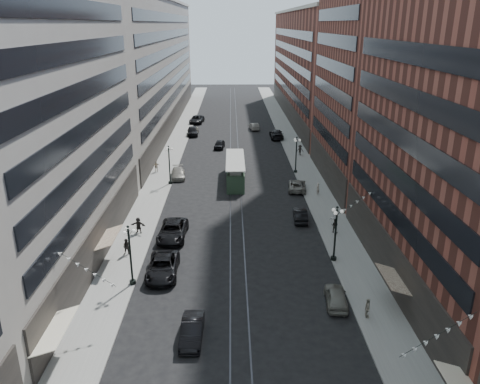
{
  "coord_description": "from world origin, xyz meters",
  "views": [
    {
      "loc": [
        -0.53,
        -7.76,
        21.5
      ],
      "look_at": [
        0.34,
        37.86,
        5.0
      ],
      "focal_mm": 35.0,
      "sensor_mm": 36.0,
      "label": 1
    }
  ],
  "objects": [
    {
      "name": "ground",
      "position": [
        0.0,
        60.0,
        0.0
      ],
      "size": [
        220.0,
        220.0,
        0.0
      ],
      "primitive_type": "plane",
      "color": "black",
      "rests_on": "ground"
    },
    {
      "name": "sidewalk_west",
      "position": [
        -11.0,
        70.0,
        0.07
      ],
      "size": [
        4.0,
        180.0,
        0.15
      ],
      "primitive_type": "cube",
      "color": "gray",
      "rests_on": "ground"
    },
    {
      "name": "sidewalk_east",
      "position": [
        11.0,
        70.0,
        0.07
      ],
      "size": [
        4.0,
        180.0,
        0.15
      ],
      "primitive_type": "cube",
      "color": "gray",
      "rests_on": "ground"
    },
    {
      "name": "rail_west",
      "position": [
        -0.7,
        70.0,
        0.01
      ],
      "size": [
        0.12,
        180.0,
        0.02
      ],
      "primitive_type": "cube",
      "color": "#2D2D33",
      "rests_on": "ground"
    },
    {
      "name": "rail_east",
      "position": [
        0.7,
        70.0,
        0.01
      ],
      "size": [
        0.12,
        180.0,
        0.02
      ],
      "primitive_type": "cube",
      "color": "#2D2D33",
      "rests_on": "ground"
    },
    {
      "name": "building_west_mid",
      "position": [
        -17.0,
        33.0,
        14.0
      ],
      "size": [
        8.0,
        36.0,
        28.0
      ],
      "primitive_type": "cube",
      "color": "gray",
      "rests_on": "ground"
    },
    {
      "name": "building_west_far",
      "position": [
        -17.0,
        96.0,
        13.0
      ],
      "size": [
        8.0,
        90.0,
        26.0
      ],
      "primitive_type": "cube",
      "color": "gray",
      "rests_on": "ground"
    },
    {
      "name": "building_east_mid",
      "position": [
        17.0,
        28.0,
        12.0
      ],
      "size": [
        8.0,
        30.0,
        24.0
      ],
      "primitive_type": "cube",
      "color": "brown",
      "rests_on": "ground"
    },
    {
      "name": "building_east_tower",
      "position": [
        17.0,
        56.0,
        21.0
      ],
      "size": [
        8.0,
        26.0,
        42.0
      ],
      "primitive_type": "cube",
      "color": "brown",
      "rests_on": "ground"
    },
    {
      "name": "building_east_far",
      "position": [
        17.0,
        105.0,
        12.0
      ],
      "size": [
        8.0,
        72.0,
        24.0
      ],
      "primitive_type": "cube",
      "color": "brown",
      "rests_on": "ground"
    },
    {
      "name": "lamppost_sw_far",
      "position": [
        -9.2,
        28.0,
        3.1
      ],
      "size": [
        1.03,
        1.14,
        5.52
      ],
      "color": "black",
      "rests_on": "sidewalk_west"
    },
    {
      "name": "lamppost_sw_mid",
      "position": [
        -9.2,
        55.0,
        3.1
      ],
      "size": [
        1.03,
        1.14,
        5.52
      ],
      "color": "black",
      "rests_on": "sidewalk_west"
    },
    {
      "name": "lamppost_se_far",
      "position": [
        9.2,
        32.0,
        3.1
      ],
      "size": [
        1.03,
        1.14,
        5.52
      ],
      "color": "black",
      "rests_on": "sidewalk_east"
    },
    {
      "name": "lamppost_se_mid",
      "position": [
        9.2,
        60.0,
        3.1
      ],
      "size": [
        1.03,
        1.14,
        5.52
      ],
      "color": "black",
      "rests_on": "sidewalk_east"
    },
    {
      "name": "streetcar",
      "position": [
        0.0,
        56.49,
        1.5
      ],
      "size": [
        2.6,
        11.77,
        3.26
      ],
      "color": "#273E2A",
      "rests_on": "ground"
    },
    {
      "name": "car_2",
      "position": [
        -6.8,
        29.69,
        0.81
      ],
      "size": [
        2.81,
        5.91,
        1.63
      ],
      "primitive_type": "imported",
      "rotation": [
        0.0,
        0.0,
        0.02
      ],
      "color": "black",
      "rests_on": "ground"
    },
    {
      "name": "car_4",
      "position": [
        7.86,
        24.72,
        0.71
      ],
      "size": [
        2.06,
        4.3,
        1.42
      ],
      "primitive_type": "imported",
      "rotation": [
        0.0,
        0.0,
        3.05
      ],
      "color": "slate",
      "rests_on": "ground"
    },
    {
      "name": "car_5",
      "position": [
        -3.45,
        20.48,
        0.72
      ],
      "size": [
        1.62,
        4.4,
        1.44
      ],
      "primitive_type": "imported",
      "rotation": [
        0.0,
        0.0,
        -0.02
      ],
      "color": "black",
      "rests_on": "ground"
    },
    {
      "name": "pedestrian_2",
      "position": [
        -10.77,
        33.41,
        0.99
      ],
      "size": [
        0.81,
        0.45,
        1.67
      ],
      "primitive_type": "imported",
      "rotation": [
        0.0,
        0.0,
        0.01
      ],
      "color": "black",
      "rests_on": "sidewalk_west"
    },
    {
      "name": "pedestrian_4",
      "position": [
        9.82,
        22.66,
        0.96
      ],
      "size": [
        0.52,
        0.99,
        1.62
      ],
      "primitive_type": "imported",
      "rotation": [
        0.0,
        0.0,
        1.48
      ],
      "color": "gray",
      "rests_on": "sidewalk_east"
    },
    {
      "name": "car_7",
      "position": [
        -6.8,
        37.41,
        0.84
      ],
      "size": [
        2.99,
        6.16,
        1.69
      ],
      "primitive_type": "imported",
      "rotation": [
        0.0,
        0.0,
        -0.03
      ],
      "color": "black",
      "rests_on": "ground"
    },
    {
      "name": "car_8",
      "position": [
        -8.4,
        58.01,
        0.69
      ],
      "size": [
        2.48,
        4.98,
        1.39
      ],
      "primitive_type": "imported",
      "rotation": [
        0.0,
        0.0,
        0.12
      ],
      "color": "gray",
      "rests_on": "ground"
    },
    {
      "name": "car_9",
      "position": [
        -8.4,
        85.86,
        0.9
      ],
      "size": [
        2.46,
        5.39,
        1.79
      ],
      "primitive_type": "imported",
      "rotation": [
        0.0,
        0.0,
        0.07
      ],
      "color": "black",
      "rests_on": "ground"
    },
    {
      "name": "car_10",
      "position": [
        7.36,
        41.83,
        0.69
      ],
      "size": [
        1.71,
        4.29,
        1.39
      ],
      "primitive_type": "imported",
      "rotation": [
        0.0,
        0.0,
        3.08
      ],
      "color": "black",
      "rests_on": "ground"
    },
    {
      "name": "car_11",
      "position": [
        8.4,
        52.3,
        0.69
      ],
      "size": [
        2.93,
        5.2,
        1.37
      ],
      "primitive_type": "imported",
      "rotation": [
        0.0,
        0.0,
        3.01
      ],
      "color": "slate",
      "rests_on": "ground"
    },
    {
      "name": "car_12",
      "position": [
        8.4,
        82.9,
        0.87
      ],
      "size": [
        2.5,
        6.05,
        1.75
      ],
      "primitive_type": "imported",
      "rotation": [
        0.0,
        0.0,
        3.15
      ],
      "color": "black",
      "rests_on": "ground"
    },
    {
      "name": "car_13",
      "position": [
        -2.7,
        75.26,
        0.72
      ],
      "size": [
        2.16,
        4.38,
        1.44
      ],
      "primitive_type": "imported",
      "rotation": [
        0.0,
        0.0,
        -0.11
      ],
      "color": "black",
      "rests_on": "ground"
    },
    {
      "name": "car_14",
      "position": [
        4.4,
        90.78,
        0.75
      ],
      "size": [
        2.13,
        4.69,
        1.49
      ],
      "primitive_type": "imported",
      "rotation": [
        0.0,
        0.0,
        3.26
      ],
      "color": "#66635A",
      "rests_on": "ground"
    },
    {
      "name": "pedestrian_5",
      "position": [
        -10.61,
        38.52,
        1.03
      ],
      "size": [
        1.69,
        0.74,
        1.76
      ],
      "primitive_type": "imported",
      "rotation": [
        0.0,
        0.0,
        -0.17
      ],
      "color": "black",
      "rests_on": "sidewalk_west"
    },
    {
      "name": "pedestrian_6",
      "position": [
        -11.95,
        60.56,
        1.03
      ],
      "size": [
        1.09,
        0.6,
        1.76
      ],
      "primitive_type": "imported",
      "rotation": [
        0.0,
        0.0,
        3.28
      ],
      "color": "beige",
      "rests_on": "sidewalk_west"
    },
    {
      "name": "pedestrian_7",
      "position": [
        10.58,
        38.2,
        0.95
      ],
      "size": [
        0.89,
        0.74,
        1.61
      ],
      "primitive_type": "imported",
      "rotation": [
        0.0,
        0.0,
        2.67
      ],
      "color": "black",
      "rests_on": "sidewalk_east"
    },
    {
      "name": "pedestrian_8",
      "position": [
        10.86,
        50.24,
        0.94
      ],
      "size": [
        0.68,
        0.66,
        1.58
      ],
      "primitive_type": "imported",
      "rotation": [
        0.0,
        0.0,
        3.82
      ],
      "color": "#B0A391",
      "rests_on": "sidewalk_east"
    },
    {
      "name": "pedestrian_9",
      "position": [
        11.23,
        69.67,
        1.05
      ],
      "size": [
        1.18,
        0.52,
        1.79
      ],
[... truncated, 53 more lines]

